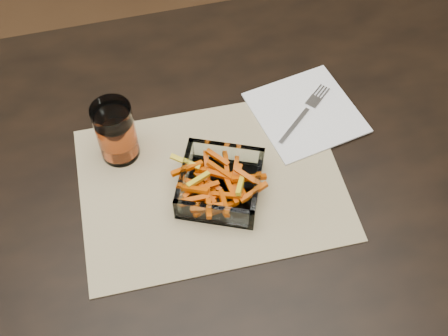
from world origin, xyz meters
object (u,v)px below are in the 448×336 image
(dining_table, at_px, (246,198))
(fork, at_px, (305,112))
(glass_bowl, at_px, (220,184))
(tumbler, at_px, (116,133))

(dining_table, height_order, fork, fork)
(dining_table, distance_m, fork, 0.20)
(glass_bowl, bearing_deg, dining_table, 25.78)
(glass_bowl, bearing_deg, fork, 32.83)
(fork, bearing_deg, tumbler, -130.39)
(dining_table, bearing_deg, fork, 35.44)
(dining_table, xyz_separation_m, tumbler, (-0.21, 0.10, 0.15))
(dining_table, bearing_deg, tumbler, 155.42)
(fork, bearing_deg, dining_table, -95.37)
(dining_table, height_order, tumbler, tumbler)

